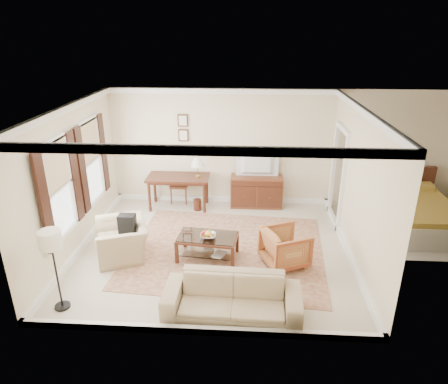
# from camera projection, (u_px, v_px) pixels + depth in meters

# --- Properties ---
(room_shell) EXTENTS (5.51, 5.01, 2.91)m
(room_shell) POSITION_uv_depth(u_px,v_px,m) (212.00, 131.00, 7.27)
(room_shell) COLOR beige
(room_shell) RESTS_ON ground
(annex_bedroom) EXTENTS (3.00, 2.70, 2.90)m
(annex_bedroom) POSITION_uv_depth(u_px,v_px,m) (418.00, 216.00, 8.89)
(annex_bedroom) COLOR beige
(annex_bedroom) RESTS_ON ground
(window_front) EXTENTS (0.12, 1.56, 1.80)m
(window_front) POSITION_uv_depth(u_px,v_px,m) (59.00, 189.00, 7.13)
(window_front) COLOR #CCB284
(window_front) RESTS_ON room_shell
(window_rear) EXTENTS (0.12, 1.56, 1.80)m
(window_rear) POSITION_uv_depth(u_px,v_px,m) (92.00, 161.00, 8.60)
(window_rear) COLOR #CCB284
(window_rear) RESTS_ON room_shell
(doorway) EXTENTS (0.10, 1.12, 2.25)m
(doorway) POSITION_uv_depth(u_px,v_px,m) (338.00, 178.00, 9.03)
(doorway) COLOR white
(doorway) RESTS_ON room_shell
(rug) EXTENTS (4.14, 3.62, 0.01)m
(rug) POSITION_uv_depth(u_px,v_px,m) (226.00, 250.00, 8.17)
(rug) COLOR maroon
(rug) RESTS_ON room_shell
(writing_desk) EXTENTS (1.51, 0.75, 0.82)m
(writing_desk) POSITION_uv_depth(u_px,v_px,m) (178.00, 181.00, 9.86)
(writing_desk) COLOR #401E12
(writing_desk) RESTS_ON room_shell
(desk_chair) EXTENTS (0.54, 0.54, 1.05)m
(desk_chair) POSITION_uv_depth(u_px,v_px,m) (179.00, 183.00, 10.26)
(desk_chair) COLOR brown
(desk_chair) RESTS_ON room_shell
(desk_lamp) EXTENTS (0.32, 0.32, 0.50)m
(desk_lamp) POSITION_uv_depth(u_px,v_px,m) (198.00, 167.00, 9.70)
(desk_lamp) COLOR silver
(desk_lamp) RESTS_ON writing_desk
(framed_prints) EXTENTS (0.25, 0.04, 0.68)m
(framed_prints) POSITION_uv_depth(u_px,v_px,m) (183.00, 128.00, 9.81)
(framed_prints) COLOR #401E12
(framed_prints) RESTS_ON room_shell
(sideboard) EXTENTS (1.29, 0.50, 0.79)m
(sideboard) POSITION_uv_depth(u_px,v_px,m) (256.00, 191.00, 10.06)
(sideboard) COLOR brown
(sideboard) RESTS_ON room_shell
(tv) EXTENTS (1.00, 0.58, 0.13)m
(tv) POSITION_uv_depth(u_px,v_px,m) (258.00, 157.00, 9.70)
(tv) COLOR black
(tv) RESTS_ON sideboard
(coffee_table) EXTENTS (1.21, 0.79, 0.49)m
(coffee_table) POSITION_uv_depth(u_px,v_px,m) (208.00, 241.00, 7.76)
(coffee_table) COLOR #401E12
(coffee_table) RESTS_ON room_shell
(fruit_bowl) EXTENTS (0.42, 0.42, 0.10)m
(fruit_bowl) POSITION_uv_depth(u_px,v_px,m) (208.00, 235.00, 7.63)
(fruit_bowl) COLOR silver
(fruit_bowl) RESTS_ON coffee_table
(book_a) EXTENTS (0.28, 0.07, 0.38)m
(book_a) POSITION_uv_depth(u_px,v_px,m) (203.00, 247.00, 7.91)
(book_a) COLOR brown
(book_a) RESTS_ON coffee_table
(book_b) EXTENTS (0.26, 0.15, 0.38)m
(book_b) POSITION_uv_depth(u_px,v_px,m) (215.00, 253.00, 7.72)
(book_b) COLOR brown
(book_b) RESTS_ON coffee_table
(striped_armchair) EXTENTS (0.97, 0.99, 0.79)m
(striped_armchair) POSITION_uv_depth(u_px,v_px,m) (285.00, 246.00, 7.55)
(striped_armchair) COLOR brown
(striped_armchair) RESTS_ON room_shell
(club_armchair) EXTENTS (1.05, 1.27, 0.95)m
(club_armchair) POSITION_uv_depth(u_px,v_px,m) (122.00, 234.00, 7.80)
(club_armchair) COLOR tan
(club_armchair) RESTS_ON room_shell
(backpack) EXTENTS (0.22, 0.32, 0.40)m
(backpack) POSITION_uv_depth(u_px,v_px,m) (127.00, 223.00, 7.72)
(backpack) COLOR black
(backpack) RESTS_ON club_armchair
(sofa) EXTENTS (2.16, 0.70, 0.84)m
(sofa) POSITION_uv_depth(u_px,v_px,m) (232.00, 292.00, 6.19)
(sofa) COLOR tan
(sofa) RESTS_ON room_shell
(floor_lamp) EXTENTS (0.34, 0.34, 1.40)m
(floor_lamp) POSITION_uv_depth(u_px,v_px,m) (51.00, 245.00, 6.06)
(floor_lamp) COLOR black
(floor_lamp) RESTS_ON room_shell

